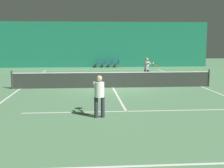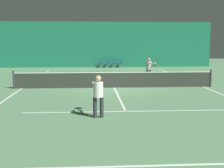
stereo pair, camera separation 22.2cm
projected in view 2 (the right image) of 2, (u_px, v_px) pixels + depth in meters
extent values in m
plane|color=#56845B|center=(114.00, 88.00, 18.82)|extent=(60.00, 60.00, 0.00)
cube|color=#196B4C|center=(104.00, 45.00, 33.16)|extent=(23.00, 0.12, 4.80)
cube|color=white|center=(106.00, 70.00, 30.58)|extent=(11.00, 0.10, 0.00)
cube|color=white|center=(152.00, 166.00, 7.05)|extent=(11.00, 0.10, 0.00)
cube|color=white|center=(109.00, 76.00, 25.14)|extent=(8.25, 0.10, 0.00)
cube|color=white|center=(126.00, 111.00, 12.49)|extent=(8.25, 0.10, 0.00)
cube|color=white|center=(22.00, 88.00, 18.46)|extent=(0.10, 23.80, 0.00)
cube|color=white|center=(203.00, 87.00, 19.17)|extent=(0.10, 23.80, 0.00)
cube|color=white|center=(114.00, 88.00, 18.81)|extent=(0.10, 12.80, 0.00)
cube|color=#2D332D|center=(114.00, 80.00, 18.75)|extent=(11.90, 0.02, 0.95)
cube|color=white|center=(114.00, 72.00, 18.69)|extent=(11.90, 0.02, 0.05)
cylinder|color=#333338|center=(14.00, 80.00, 18.36)|extent=(0.10, 0.10, 1.07)
cylinder|color=#333338|center=(211.00, 78.00, 19.12)|extent=(0.10, 0.10, 1.07)
cylinder|color=#2D2D38|center=(95.00, 107.00, 11.43)|extent=(0.16, 0.16, 0.76)
cylinder|color=#2D2D38|center=(102.00, 107.00, 11.47)|extent=(0.16, 0.16, 0.76)
cylinder|color=white|center=(98.00, 90.00, 11.36)|extent=(0.38, 0.38, 0.55)
sphere|color=#DBAD89|center=(98.00, 78.00, 11.30)|extent=(0.21, 0.21, 0.21)
cylinder|color=white|center=(94.00, 85.00, 11.57)|extent=(0.13, 0.53, 0.22)
cylinder|color=white|center=(101.00, 85.00, 11.61)|extent=(0.13, 0.53, 0.22)
cylinder|color=black|center=(97.00, 85.00, 12.00)|extent=(0.05, 0.31, 0.03)
torus|color=#1951B2|center=(96.00, 84.00, 12.29)|extent=(0.35, 0.35, 0.03)
cylinder|color=silver|center=(96.00, 84.00, 12.29)|extent=(0.30, 0.30, 0.00)
cylinder|color=navy|center=(150.00, 75.00, 22.01)|extent=(0.21, 0.21, 0.80)
cylinder|color=navy|center=(147.00, 75.00, 21.88)|extent=(0.21, 0.21, 0.80)
cylinder|color=#B7B7BC|center=(149.00, 66.00, 21.85)|extent=(0.50, 0.50, 0.58)
sphere|color=tan|center=(149.00, 59.00, 21.79)|extent=(0.22, 0.22, 0.22)
cylinder|color=#B7B7BC|center=(153.00, 64.00, 21.69)|extent=(0.34, 0.53, 0.23)
cylinder|color=#B7B7BC|center=(149.00, 64.00, 21.54)|extent=(0.34, 0.53, 0.23)
cylinder|color=black|center=(155.00, 65.00, 21.27)|extent=(0.17, 0.28, 0.03)
torus|color=red|center=(158.00, 66.00, 21.01)|extent=(0.45, 0.45, 0.03)
cylinder|color=silver|center=(158.00, 66.00, 21.01)|extent=(0.37, 0.37, 0.00)
cylinder|color=brown|center=(98.00, 66.00, 33.07)|extent=(0.03, 0.03, 0.39)
cylinder|color=brown|center=(98.00, 66.00, 32.69)|extent=(0.03, 0.03, 0.39)
cylinder|color=brown|center=(102.00, 66.00, 33.09)|extent=(0.03, 0.03, 0.39)
cylinder|color=brown|center=(102.00, 66.00, 32.71)|extent=(0.03, 0.03, 0.39)
cube|color=navy|center=(100.00, 64.00, 32.86)|extent=(0.44, 0.44, 0.05)
cube|color=navy|center=(102.00, 62.00, 32.84)|extent=(0.04, 0.44, 0.40)
cylinder|color=brown|center=(105.00, 66.00, 33.11)|extent=(0.03, 0.03, 0.39)
cylinder|color=brown|center=(105.00, 66.00, 32.73)|extent=(0.03, 0.03, 0.39)
cylinder|color=brown|center=(108.00, 66.00, 33.13)|extent=(0.03, 0.03, 0.39)
cylinder|color=brown|center=(108.00, 66.00, 32.76)|extent=(0.03, 0.03, 0.39)
cube|color=navy|center=(107.00, 64.00, 32.90)|extent=(0.44, 0.44, 0.05)
cube|color=navy|center=(108.00, 61.00, 32.89)|extent=(0.04, 0.44, 0.40)
cylinder|color=brown|center=(111.00, 66.00, 33.16)|extent=(0.03, 0.03, 0.39)
cylinder|color=brown|center=(111.00, 66.00, 32.78)|extent=(0.03, 0.03, 0.39)
cylinder|color=brown|center=(115.00, 66.00, 33.18)|extent=(0.03, 0.03, 0.39)
cylinder|color=brown|center=(115.00, 66.00, 32.80)|extent=(0.03, 0.03, 0.39)
cube|color=navy|center=(113.00, 64.00, 32.95)|extent=(0.44, 0.44, 0.05)
cube|color=navy|center=(115.00, 61.00, 32.93)|extent=(0.04, 0.44, 0.40)
cylinder|color=brown|center=(118.00, 65.00, 33.20)|extent=(0.03, 0.03, 0.39)
cylinder|color=brown|center=(118.00, 66.00, 32.82)|extent=(0.03, 0.03, 0.39)
cylinder|color=brown|center=(121.00, 65.00, 33.22)|extent=(0.03, 0.03, 0.39)
cylinder|color=brown|center=(122.00, 66.00, 32.85)|extent=(0.03, 0.03, 0.39)
cube|color=navy|center=(120.00, 64.00, 32.99)|extent=(0.44, 0.44, 0.05)
cube|color=navy|center=(122.00, 61.00, 32.98)|extent=(0.04, 0.44, 0.40)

